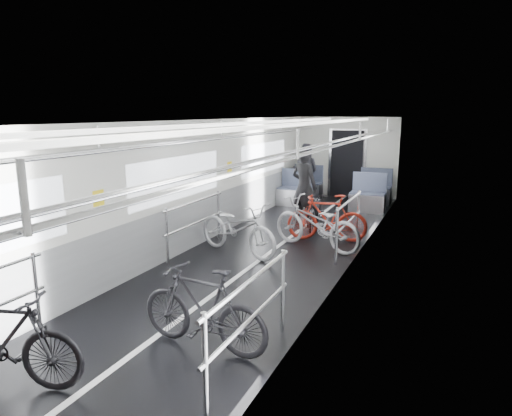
% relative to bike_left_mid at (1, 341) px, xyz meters
% --- Properties ---
extents(car_shell, '(3.02, 14.01, 2.41)m').
position_rel_bike_left_mid_xyz_m(car_shell, '(0.71, 5.97, 0.65)').
color(car_shell, black).
rests_on(car_shell, ground).
extents(bike_left_mid, '(1.65, 0.89, 0.95)m').
position_rel_bike_left_mid_xyz_m(bike_left_mid, '(0.00, 0.00, 0.00)').
color(bike_left_mid, black).
rests_on(bike_left_mid, floor).
extents(bike_left_far, '(1.97, 1.23, 0.98)m').
position_rel_bike_left_mid_xyz_m(bike_left_far, '(0.20, 4.59, 0.01)').
color(bike_left_far, '#AEAEB3').
rests_on(bike_left_far, floor).
extents(bike_right_near, '(1.59, 0.53, 0.94)m').
position_rel_bike_left_mid_xyz_m(bike_right_near, '(1.34, 1.38, -0.00)').
color(bike_right_near, black).
rests_on(bike_right_near, floor).
extents(bike_right_mid, '(1.97, 1.18, 0.98)m').
position_rel_bike_left_mid_xyz_m(bike_right_mid, '(1.41, 5.47, 0.01)').
color(bike_right_mid, '#BAB9BF').
rests_on(bike_right_mid, floor).
extents(bike_right_far, '(1.65, 0.77, 0.95)m').
position_rel_bike_left_mid_xyz_m(bike_right_far, '(1.46, 6.07, 0.00)').
color(bike_right_far, '#A72114').
rests_on(bike_right_far, floor).
extents(bike_aisle, '(0.80, 1.69, 0.85)m').
position_rel_bike_left_mid_xyz_m(bike_aisle, '(0.98, 6.96, -0.05)').
color(bike_aisle, black).
rests_on(bike_aisle, floor).
extents(person_standing, '(0.75, 0.61, 1.78)m').
position_rel_bike_left_mid_xyz_m(person_standing, '(0.66, 7.06, 0.41)').
color(person_standing, black).
rests_on(person_standing, floor).
extents(person_seated, '(0.85, 0.69, 1.64)m').
position_rel_bike_left_mid_xyz_m(person_seated, '(-0.32, 10.24, 0.34)').
color(person_seated, '#2D2C34').
rests_on(person_seated, floor).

